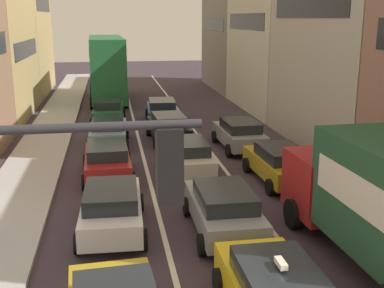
# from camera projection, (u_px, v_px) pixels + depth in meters

# --- Properties ---
(sidewalk_left) EXTENTS (2.60, 64.00, 0.14)m
(sidewalk_left) POSITION_uv_depth(u_px,v_px,m) (46.00, 140.00, 26.56)
(sidewalk_left) COLOR #ADADAD
(sidewalk_left) RESTS_ON ground
(lane_stripe_left) EXTENTS (0.16, 60.00, 0.01)m
(lane_stripe_left) POSITION_uv_depth(u_px,v_px,m) (138.00, 138.00, 27.38)
(lane_stripe_left) COLOR silver
(lane_stripe_left) RESTS_ON ground
(lane_stripe_right) EXTENTS (0.16, 60.00, 0.01)m
(lane_stripe_right) POSITION_uv_depth(u_px,v_px,m) (198.00, 135.00, 27.92)
(lane_stripe_right) COLOR silver
(lane_stripe_right) RESTS_ON ground
(building_row_right) EXTENTS (7.20, 43.90, 13.10)m
(building_row_right) POSITION_uv_depth(u_px,v_px,m) (327.00, 28.00, 29.49)
(building_row_right) COLOR gray
(building_row_right) RESTS_ON ground
(sedan_centre_lane_second) EXTENTS (2.09, 4.31, 1.49)m
(sedan_centre_lane_second) POSITION_uv_depth(u_px,v_px,m) (223.00, 208.00, 15.12)
(sedan_centre_lane_second) COLOR gray
(sedan_centre_lane_second) RESTS_ON ground
(wagon_left_lane_second) EXTENTS (2.17, 4.36, 1.49)m
(wagon_left_lane_second) POSITION_uv_depth(u_px,v_px,m) (112.00, 207.00, 15.20)
(wagon_left_lane_second) COLOR silver
(wagon_left_lane_second) RESTS_ON ground
(hatchback_centre_lane_third) EXTENTS (2.07, 4.30, 1.49)m
(hatchback_centre_lane_third) POSITION_uv_depth(u_px,v_px,m) (187.00, 155.00, 20.93)
(hatchback_centre_lane_third) COLOR beige
(hatchback_centre_lane_third) RESTS_ON ground
(sedan_left_lane_third) EXTENTS (2.14, 4.34, 1.49)m
(sedan_left_lane_third) POSITION_uv_depth(u_px,v_px,m) (107.00, 160.00, 20.32)
(sedan_left_lane_third) COLOR #A51E1E
(sedan_left_lane_third) RESTS_ON ground
(coupe_centre_lane_fourth) EXTENTS (2.23, 4.38, 1.49)m
(coupe_centre_lane_fourth) POSITION_uv_depth(u_px,v_px,m) (169.00, 127.00, 26.44)
(coupe_centre_lane_fourth) COLOR black
(coupe_centre_lane_fourth) RESTS_ON ground
(sedan_left_lane_fourth) EXTENTS (2.20, 4.37, 1.49)m
(sedan_left_lane_fourth) POSITION_uv_depth(u_px,v_px,m) (109.00, 130.00, 25.60)
(sedan_left_lane_fourth) COLOR #759EB7
(sedan_left_lane_fourth) RESTS_ON ground
(sedan_centre_lane_fifth) EXTENTS (2.25, 4.39, 1.49)m
(sedan_centre_lane_fifth) POSITION_uv_depth(u_px,v_px,m) (162.00, 110.00, 31.19)
(sedan_centre_lane_fifth) COLOR #194C8C
(sedan_centre_lane_fifth) RESTS_ON ground
(sedan_left_lane_fifth) EXTENTS (2.23, 4.38, 1.49)m
(sedan_left_lane_fifth) POSITION_uv_depth(u_px,v_px,m) (108.00, 110.00, 31.09)
(sedan_left_lane_fifth) COLOR #19592D
(sedan_left_lane_fifth) RESTS_ON ground
(sedan_right_lane_behind_truck) EXTENTS (2.16, 4.35, 1.49)m
(sedan_right_lane_behind_truck) POSITION_uv_depth(u_px,v_px,m) (280.00, 163.00, 19.82)
(sedan_right_lane_behind_truck) COLOR #B29319
(sedan_right_lane_behind_truck) RESTS_ON ground
(wagon_right_lane_far) EXTENTS (2.14, 4.34, 1.49)m
(wagon_right_lane_far) POSITION_uv_depth(u_px,v_px,m) (239.00, 134.00, 24.87)
(wagon_right_lane_far) COLOR gray
(wagon_right_lane_far) RESTS_ON ground
(bus_mid_queue_primary) EXTENTS (3.02, 10.57, 5.06)m
(bus_mid_queue_primary) POSITION_uv_depth(u_px,v_px,m) (107.00, 66.00, 38.45)
(bus_mid_queue_primary) COLOR #1E6033
(bus_mid_queue_primary) RESTS_ON ground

